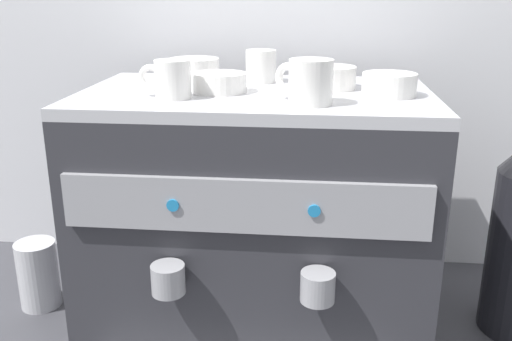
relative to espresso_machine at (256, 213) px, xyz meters
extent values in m
plane|color=#38383D|center=(0.00, 0.00, -0.24)|extent=(4.00, 4.00, 0.00)
cube|color=silver|center=(0.00, 0.31, 0.33)|extent=(2.80, 0.03, 1.13)
cube|color=#2D2D33|center=(0.00, 0.00, -0.01)|extent=(0.64, 0.39, 0.46)
cube|color=#B7B7BC|center=(0.00, 0.00, 0.23)|extent=(0.64, 0.39, 0.02)
cube|color=#939399|center=(0.00, -0.20, 0.09)|extent=(0.59, 0.01, 0.09)
cylinder|color=#1E7AB7|center=(-0.11, -0.20, 0.09)|extent=(0.02, 0.01, 0.02)
cylinder|color=#1E7AB7|center=(0.11, -0.20, 0.09)|extent=(0.02, 0.01, 0.02)
cylinder|color=#939399|center=(-0.12, -0.22, -0.03)|extent=(0.06, 0.06, 0.05)
cylinder|color=#939399|center=(0.12, -0.22, -0.03)|extent=(0.06, 0.06, 0.05)
cylinder|color=white|center=(0.10, -0.11, 0.28)|extent=(0.07, 0.07, 0.07)
torus|color=white|center=(0.06, -0.08, 0.28)|extent=(0.05, 0.04, 0.05)
cylinder|color=white|center=(0.00, 0.10, 0.27)|extent=(0.06, 0.06, 0.06)
torus|color=white|center=(0.01, 0.14, 0.27)|extent=(0.01, 0.05, 0.05)
cylinder|color=white|center=(-0.13, -0.08, 0.27)|extent=(0.06, 0.06, 0.07)
torus|color=white|center=(-0.17, -0.07, 0.27)|extent=(0.05, 0.02, 0.05)
cylinder|color=white|center=(-0.06, -0.01, 0.26)|extent=(0.10, 0.10, 0.03)
cylinder|color=white|center=(-0.06, -0.01, 0.25)|extent=(0.05, 0.05, 0.01)
cylinder|color=white|center=(0.13, 0.04, 0.26)|extent=(0.10, 0.10, 0.04)
cylinder|color=white|center=(0.13, 0.04, 0.25)|extent=(0.06, 0.06, 0.01)
cylinder|color=white|center=(0.24, -0.02, 0.26)|extent=(0.10, 0.10, 0.04)
cylinder|color=white|center=(0.24, -0.02, 0.25)|extent=(0.05, 0.05, 0.01)
cylinder|color=white|center=(-0.14, 0.12, 0.26)|extent=(0.10, 0.10, 0.04)
cylinder|color=white|center=(-0.14, 0.12, 0.25)|extent=(0.06, 0.06, 0.01)
cylinder|color=#B7B7BC|center=(-0.47, 0.00, -0.16)|extent=(0.08, 0.08, 0.15)
camera|label=1|loc=(0.10, -1.02, 0.43)|focal=39.54mm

